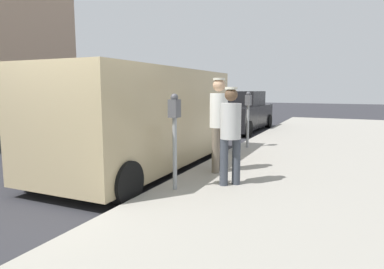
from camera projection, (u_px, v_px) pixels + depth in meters
name	position (u px, v px, depth m)	size (l,w,h in m)	color
ground_plane	(71.00, 203.00, 5.15)	(80.00, 80.00, 0.00)	#2D2D33
sidewalk_slab	(311.00, 241.00, 3.68)	(5.00, 32.00, 0.15)	#9E998E
parking_meter_near	(175.00, 125.00, 5.21)	(0.14, 0.18, 1.52)	gray
parking_meter_far	(248.00, 110.00, 9.06)	(0.14, 0.18, 1.52)	gray
pedestrian_in_gray	(231.00, 130.00, 5.48)	(0.34, 0.34, 1.62)	#383D47
pedestrian_in_white	(219.00, 118.00, 6.36)	(0.34, 0.36, 1.79)	#726656
parked_van	(144.00, 117.00, 7.13)	(2.17, 5.22, 2.15)	tan
parked_sedan_ahead	(239.00, 113.00, 14.02)	(1.99, 4.42, 1.65)	black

